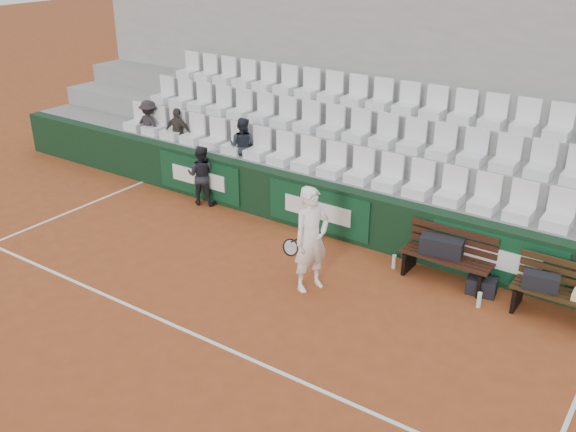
% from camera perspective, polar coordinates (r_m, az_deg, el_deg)
% --- Properties ---
extents(ground, '(80.00, 80.00, 0.00)m').
position_cam_1_polar(ground, '(9.64, -8.74, -10.20)').
color(ground, brown).
rests_on(ground, ground).
extents(court_baseline, '(18.00, 0.06, 0.01)m').
position_cam_1_polar(court_baseline, '(9.63, -8.74, -10.18)').
color(court_baseline, white).
rests_on(court_baseline, ground).
extents(back_barrier, '(18.00, 0.34, 1.00)m').
position_cam_1_polar(back_barrier, '(12.16, 4.15, 0.45)').
color(back_barrier, black).
rests_on(back_barrier, ground).
extents(grandstand_tier_front, '(18.00, 0.95, 1.00)m').
position_cam_1_polar(grandstand_tier_front, '(12.69, 5.35, 1.48)').
color(grandstand_tier_front, gray).
rests_on(grandstand_tier_front, ground).
extents(grandstand_tier_mid, '(18.00, 0.95, 1.45)m').
position_cam_1_polar(grandstand_tier_mid, '(13.39, 7.40, 3.66)').
color(grandstand_tier_mid, gray).
rests_on(grandstand_tier_mid, ground).
extents(grandstand_tier_back, '(18.00, 0.95, 1.90)m').
position_cam_1_polar(grandstand_tier_back, '(14.12, 9.25, 5.63)').
color(grandstand_tier_back, gray).
rests_on(grandstand_tier_back, ground).
extents(grandstand_rear_wall, '(18.00, 0.30, 4.40)m').
position_cam_1_polar(grandstand_rear_wall, '(14.33, 10.71, 11.01)').
color(grandstand_rear_wall, '#999A97').
rests_on(grandstand_rear_wall, ground).
extents(seat_row_front, '(11.90, 0.44, 0.63)m').
position_cam_1_polar(seat_row_front, '(12.25, 5.09, 4.72)').
color(seat_row_front, white).
rests_on(seat_row_front, grandstand_tier_front).
extents(seat_row_mid, '(11.90, 0.44, 0.63)m').
position_cam_1_polar(seat_row_mid, '(12.91, 7.28, 7.76)').
color(seat_row_mid, silver).
rests_on(seat_row_mid, grandstand_tier_mid).
extents(seat_row_back, '(11.90, 0.44, 0.63)m').
position_cam_1_polar(seat_row_back, '(13.62, 9.29, 10.48)').
color(seat_row_back, white).
rests_on(seat_row_back, grandstand_tier_back).
extents(bench_left, '(1.50, 0.56, 0.45)m').
position_cam_1_polar(bench_left, '(11.00, 13.81, -4.58)').
color(bench_left, '#34180F').
rests_on(bench_left, ground).
extents(bench_right, '(1.50, 0.56, 0.45)m').
position_cam_1_polar(bench_right, '(10.51, 23.15, -7.46)').
color(bench_right, '#362110').
rests_on(bench_right, ground).
extents(sports_bag_left, '(0.73, 0.40, 0.30)m').
position_cam_1_polar(sports_bag_left, '(10.89, 13.50, -2.63)').
color(sports_bag_left, black).
rests_on(sports_bag_left, bench_left).
extents(sports_bag_right, '(0.56, 0.33, 0.24)m').
position_cam_1_polar(sports_bag_right, '(10.36, 21.55, -5.43)').
color(sports_bag_right, black).
rests_on(sports_bag_right, bench_right).
extents(sports_bag_ground, '(0.50, 0.34, 0.28)m').
position_cam_1_polar(sports_bag_ground, '(10.82, 16.83, -5.98)').
color(sports_bag_ground, black).
rests_on(sports_bag_ground, ground).
extents(water_bottle_near, '(0.07, 0.07, 0.25)m').
position_cam_1_polar(water_bottle_near, '(11.26, 9.40, -4.03)').
color(water_bottle_near, silver).
rests_on(water_bottle_near, ground).
extents(water_bottle_far, '(0.07, 0.07, 0.26)m').
position_cam_1_polar(water_bottle_far, '(10.46, 16.63, -7.16)').
color(water_bottle_far, silver).
rests_on(water_bottle_far, ground).
extents(tennis_player, '(0.81, 0.76, 1.77)m').
position_cam_1_polar(tennis_player, '(10.19, 2.08, -2.08)').
color(tennis_player, white).
rests_on(tennis_player, ground).
extents(ball_kid, '(0.75, 0.67, 1.28)m').
position_cam_1_polar(ball_kid, '(13.61, -7.70, 3.61)').
color(ball_kid, black).
rests_on(ball_kid, ground).
extents(spectator_a, '(0.78, 0.46, 1.20)m').
position_cam_1_polar(spectator_a, '(15.37, -12.34, 9.46)').
color(spectator_a, black).
rests_on(spectator_a, grandstand_tier_front).
extents(spectator_b, '(0.72, 0.43, 1.15)m').
position_cam_1_polar(spectator_b, '(14.74, -9.84, 8.94)').
color(spectator_b, '#36312B').
rests_on(spectator_b, grandstand_tier_front).
extents(spectator_c, '(0.70, 0.60, 1.24)m').
position_cam_1_polar(spectator_c, '(13.54, -4.11, 8.04)').
color(spectator_c, '#1E232E').
rests_on(spectator_c, grandstand_tier_front).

